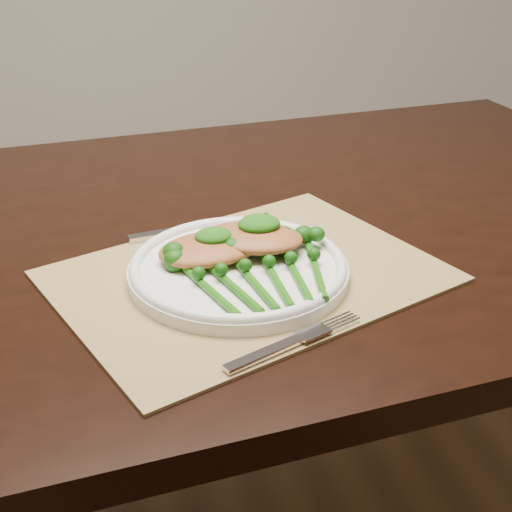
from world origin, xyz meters
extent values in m
cube|color=black|center=(0.08, -0.05, 0.73)|extent=(1.67, 1.02, 0.04)
cube|color=#9C814F|center=(0.10, -0.22, 0.75)|extent=(0.54, 0.47, 0.00)
cylinder|color=white|center=(0.09, -0.22, 0.76)|extent=(0.27, 0.27, 0.02)
torus|color=white|center=(0.09, -0.22, 0.77)|extent=(0.27, 0.27, 0.01)
cube|color=silver|center=(0.01, -0.09, 0.76)|extent=(0.08, 0.03, 0.01)
cube|color=silver|center=(0.11, -0.07, 0.76)|extent=(0.13, 0.03, 0.00)
cube|color=silver|center=(0.08, -0.40, 0.76)|extent=(0.09, 0.05, 0.01)
ellipsoid|color=#AD6332|center=(0.06, -0.20, 0.78)|extent=(0.14, 0.11, 0.03)
ellipsoid|color=#AD6332|center=(0.12, -0.19, 0.79)|extent=(0.15, 0.13, 0.03)
ellipsoid|color=#124A0A|center=(0.07, -0.19, 0.80)|extent=(0.05, 0.04, 0.02)
ellipsoid|color=#124A0A|center=(0.13, -0.18, 0.80)|extent=(0.05, 0.05, 0.02)
camera|label=1|loc=(-0.08, -0.98, 1.18)|focal=50.00mm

